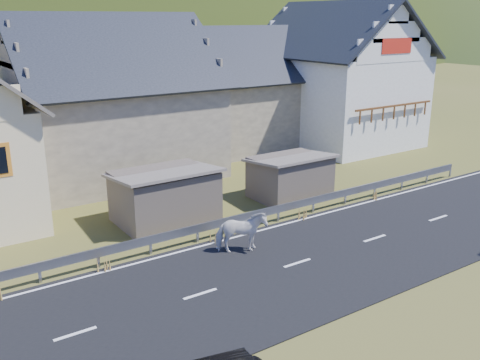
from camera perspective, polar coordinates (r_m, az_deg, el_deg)
ground at (r=19.48m, az=6.12°, el=-8.91°), size 160.00×160.00×0.00m
road at (r=19.47m, az=6.12°, el=-8.86°), size 60.00×7.00×0.04m
lane_markings at (r=19.46m, az=6.12°, el=-8.79°), size 60.00×6.60×0.01m
guardrail at (r=21.95m, az=-0.01°, el=-4.14°), size 28.10×0.09×0.75m
shed_left at (r=23.14m, az=-8.04°, el=-1.77°), size 4.30×3.30×2.40m
shed_right at (r=26.12m, az=5.35°, el=0.28°), size 3.80×2.90×2.20m
house_stone_a at (r=30.41m, az=-13.79°, el=9.25°), size 10.80×9.80×8.90m
house_stone_b at (r=36.79m, az=0.04°, el=10.38°), size 9.80×8.80×8.10m
house_white at (r=38.15m, az=10.30°, el=11.59°), size 8.80×10.80×9.70m
horse at (r=19.91m, az=0.11°, el=-5.60°), size 1.50×2.05×1.58m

